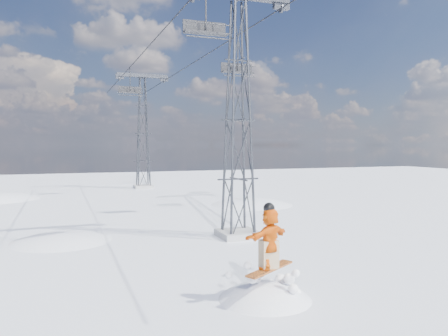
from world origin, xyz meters
The scene contains 7 objects.
ground centered at (0.00, 0.00, 0.00)m, with size 120.00×120.00×0.00m, color white.
lift_tower_near centered at (0.80, 8.00, 5.47)m, with size 5.20×1.80×11.43m.
lift_tower_far centered at (0.80, 33.00, 5.47)m, with size 5.20×1.80×11.43m.
haul_cables centered at (0.80, 19.50, 10.85)m, with size 4.46×51.00×0.06m.
lift_chair_near centered at (-1.40, 6.17, 9.04)m, with size 1.82×0.52×2.26m.
lift_chair_mid centered at (3.00, 13.47, 8.87)m, with size 1.99×0.57×2.47m.
lift_chair_far centered at (-1.40, 26.49, 8.93)m, with size 1.93×0.55×2.39m.
Camera 1 is at (-6.99, -10.84, 4.33)m, focal length 35.00 mm.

